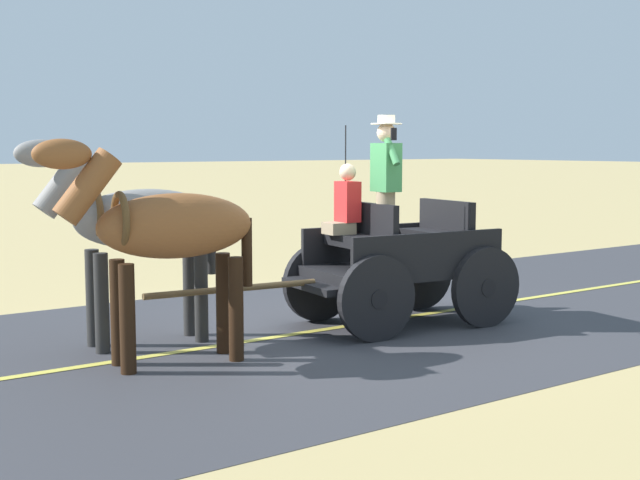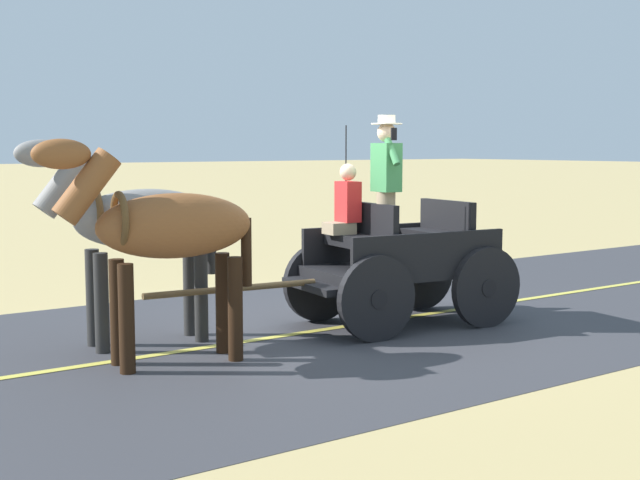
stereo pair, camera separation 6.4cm
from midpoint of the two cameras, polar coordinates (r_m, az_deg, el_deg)
name	(u,v)px [view 1 (the left image)]	position (r m, az deg, el deg)	size (l,w,h in m)	color
ground_plane	(356,325)	(10.30, 2.21, -5.72)	(200.00, 200.00, 0.00)	tan
road_surface	(356,325)	(10.30, 2.21, -5.70)	(6.22, 160.00, 0.01)	#38383D
road_centre_stripe	(356,325)	(10.30, 2.21, -5.68)	(0.12, 160.00, 0.00)	#DBCC4C
horse_drawn_carriage	(396,258)	(10.25, 4.89, -1.18)	(1.66, 4.52, 2.50)	black
horse_near_side	(165,231)	(8.42, -10.54, 0.60)	(0.78, 2.15, 2.21)	brown
horse_off_side	(136,223)	(9.31, -12.41, 1.09)	(0.74, 2.14, 2.21)	gray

